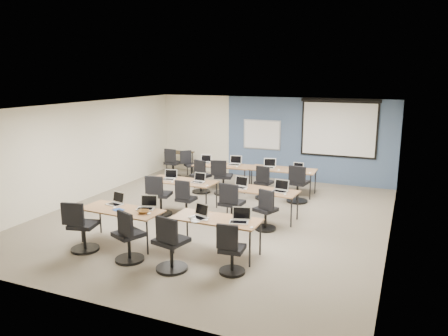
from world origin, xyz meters
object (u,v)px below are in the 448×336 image
at_px(training_table_front_left, 121,211).
at_px(task_chair_7, 266,213).
at_px(training_table_back_right, 283,170).
at_px(laptop_0, 116,201).
at_px(whiteboard, 262,135).
at_px(laptop_8, 205,161).
at_px(task_chair_6, 231,208).
at_px(laptop_9, 235,163).
at_px(training_table_back_left, 223,166).
at_px(laptop_11, 298,169).
at_px(utility_table, 179,154).
at_px(task_chair_0, 82,231).
at_px(task_chair_11, 297,187).
at_px(task_chair_10, 263,185).
at_px(task_chair_2, 170,248).
at_px(task_chair_9, 222,180).
at_px(task_chair_4, 159,199).
at_px(laptop_6, 240,185).
at_px(training_table_mid_left, 182,182).
at_px(projector_screen, 339,125).
at_px(laptop_5, 199,180).
at_px(training_table_mid_right, 263,192).
at_px(task_chair_5, 185,202).
at_px(laptop_10, 269,166).
at_px(task_chair_1, 128,240).
at_px(spare_chair_a, 190,167).
at_px(laptop_1, 147,206).
at_px(laptop_2, 200,214).
at_px(laptop_4, 169,177).
at_px(spare_chair_b, 173,166).
at_px(training_table_front_right, 216,221).
at_px(laptop_3, 240,219).
at_px(laptop_7, 281,189).
at_px(task_chair_3, 231,253).

height_order(training_table_front_left, task_chair_7, task_chair_7).
bearing_deg(training_table_back_right, laptop_0, -118.03).
height_order(whiteboard, laptop_8, whiteboard).
bearing_deg(task_chair_6, laptop_9, 113.22).
relative_size(training_table_back_left, laptop_8, 5.37).
height_order(laptop_11, utility_table, laptop_11).
xyz_separation_m(task_chair_0, task_chair_6, (2.16, 2.51, 0.00)).
bearing_deg(task_chair_11, task_chair_10, -169.33).
bearing_deg(task_chair_2, laptop_9, 113.14).
relative_size(task_chair_7, task_chair_9, 0.94).
xyz_separation_m(task_chair_4, laptop_6, (1.86, 0.73, 0.37)).
xyz_separation_m(training_table_front_left, training_table_mid_left, (-0.03, 2.64, 0.00)).
distance_m(training_table_front_left, laptop_6, 3.05).
xyz_separation_m(projector_screen, laptop_5, (-2.84, -4.05, -1.10)).
bearing_deg(task_chair_6, training_table_back_right, 87.06).
relative_size(training_table_mid_right, utility_table, 1.79).
distance_m(task_chair_5, laptop_11, 3.65).
xyz_separation_m(projector_screen, training_table_mid_left, (-3.31, -4.06, -1.20)).
relative_size(task_chair_0, laptop_10, 2.89).
relative_size(training_table_mid_right, training_table_back_left, 0.97).
xyz_separation_m(laptop_5, laptop_9, (0.04, 2.39, 0.01)).
bearing_deg(task_chair_1, task_chair_6, 91.40).
xyz_separation_m(task_chair_11, spare_chair_a, (-3.97, 1.32, -0.05)).
relative_size(training_table_back_right, laptop_6, 5.53).
height_order(projector_screen, laptop_0, projector_screen).
distance_m(laptop_1, task_chair_7, 2.65).
bearing_deg(laptop_6, laptop_2, -79.36).
height_order(laptop_2, laptop_4, laptop_2).
bearing_deg(spare_chair_b, training_table_front_right, -49.04).
relative_size(laptop_0, laptop_3, 0.95).
bearing_deg(task_chair_1, laptop_5, 116.64).
bearing_deg(task_chair_7, task_chair_10, 129.62).
bearing_deg(laptop_2, utility_table, 140.85).
bearing_deg(laptop_0, training_table_front_left, -26.02).
bearing_deg(laptop_1, task_chair_7, 20.26).
relative_size(training_table_mid_right, laptop_11, 5.73).
relative_size(task_chair_5, task_chair_6, 0.92).
distance_m(training_table_back_left, laptop_2, 4.94).
bearing_deg(laptop_2, task_chair_4, 157.92).
bearing_deg(task_chair_7, laptop_5, 179.87).
xyz_separation_m(task_chair_5, laptop_11, (2.02, 3.02, 0.39)).
relative_size(training_table_front_left, laptop_9, 4.76).
relative_size(task_chair_5, laptop_6, 2.78).
bearing_deg(task_chair_7, utility_table, 156.94).
xyz_separation_m(training_table_back_right, task_chair_6, (-0.32, -3.18, -0.26)).
height_order(training_table_front_left, spare_chair_b, spare_chair_b).
xyz_separation_m(laptop_7, laptop_9, (-2.13, 2.41, 0.00)).
height_order(task_chair_3, laptop_11, laptop_11).
relative_size(training_table_mid_left, task_chair_2, 1.71).
bearing_deg(task_chair_7, laptop_8, 154.58).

